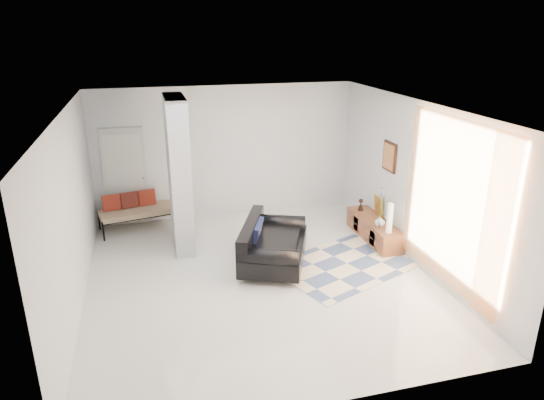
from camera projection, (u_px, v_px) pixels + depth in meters
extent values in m
plane|color=silver|center=(259.00, 277.00, 8.07)|extent=(6.00, 6.00, 0.00)
plane|color=white|center=(258.00, 108.00, 7.11)|extent=(6.00, 6.00, 0.00)
plane|color=silver|center=(226.00, 152.00, 10.32)|extent=(6.00, 0.00, 6.00)
plane|color=silver|center=(327.00, 294.00, 4.86)|extent=(6.00, 0.00, 6.00)
plane|color=silver|center=(72.00, 214.00, 6.93)|extent=(0.00, 6.00, 6.00)
plane|color=silver|center=(415.00, 184.00, 8.25)|extent=(0.00, 6.00, 6.00)
cube|color=#A8ACAF|center=(179.00, 174.00, 8.78)|extent=(0.35, 1.20, 2.80)
cube|color=beige|center=(125.00, 177.00, 9.90)|extent=(0.85, 0.06, 2.04)
plane|color=#FF9843|center=(451.00, 204.00, 7.17)|extent=(0.00, 2.55, 2.55)
cube|color=black|center=(390.00, 157.00, 8.98)|extent=(0.04, 0.45, 0.55)
cube|color=brown|center=(374.00, 230.00, 9.42)|extent=(0.45, 1.64, 0.40)
cube|color=black|center=(372.00, 238.00, 9.04)|extent=(0.02, 0.22, 0.28)
cube|color=black|center=(356.00, 224.00, 9.70)|extent=(0.02, 0.22, 0.28)
cube|color=gold|center=(379.00, 205.00, 9.54)|extent=(0.09, 0.32, 0.40)
cube|color=silver|center=(379.00, 225.00, 8.98)|extent=(0.04, 0.10, 0.12)
cylinder|color=silver|center=(244.00, 279.00, 7.88)|extent=(0.05, 0.05, 0.10)
cylinder|color=silver|center=(258.00, 242.00, 9.24)|extent=(0.05, 0.05, 0.10)
cylinder|color=silver|center=(294.00, 283.00, 7.78)|extent=(0.05, 0.05, 0.10)
cylinder|color=silver|center=(301.00, 244.00, 9.14)|extent=(0.05, 0.05, 0.10)
cube|color=black|center=(274.00, 250.00, 8.44)|extent=(1.59, 1.96, 0.30)
cube|color=black|center=(251.00, 232.00, 8.38)|extent=(0.83, 1.64, 0.36)
cylinder|color=black|center=(268.00, 257.00, 7.68)|extent=(1.00, 0.63, 0.28)
cylinder|color=black|center=(279.00, 222.00, 9.04)|extent=(1.00, 0.63, 0.28)
cube|color=black|center=(258.00, 231.00, 8.36)|extent=(0.37, 0.63, 0.31)
cylinder|color=black|center=(103.00, 231.00, 9.34)|extent=(0.04, 0.04, 0.40)
cylinder|color=black|center=(179.00, 219.00, 9.95)|extent=(0.04, 0.04, 0.40)
cylinder|color=black|center=(99.00, 221.00, 9.85)|extent=(0.04, 0.04, 0.40)
cylinder|color=black|center=(171.00, 209.00, 10.47)|extent=(0.04, 0.04, 0.40)
cube|color=#C2B28E|center=(138.00, 211.00, 9.84)|extent=(1.61, 0.91, 0.12)
cube|color=maroon|center=(111.00, 203.00, 9.69)|extent=(0.37, 0.23, 0.33)
cube|color=maroon|center=(129.00, 200.00, 9.84)|extent=(0.37, 0.23, 0.33)
cube|color=maroon|center=(147.00, 197.00, 9.98)|extent=(0.37, 0.23, 0.33)
cube|color=beige|center=(347.00, 264.00, 8.50)|extent=(2.91, 2.45, 0.01)
cylinder|color=beige|center=(390.00, 218.00, 8.72)|extent=(0.10, 0.10, 0.55)
imported|color=white|center=(380.00, 221.00, 9.05)|extent=(0.20, 0.20, 0.20)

